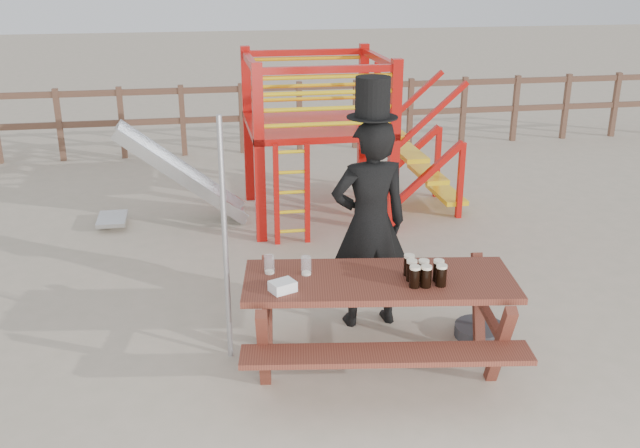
{
  "coord_description": "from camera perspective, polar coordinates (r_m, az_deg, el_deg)",
  "views": [
    {
      "loc": [
        -1.32,
        -5.13,
        3.14
      ],
      "look_at": [
        -0.25,
        0.8,
        0.91
      ],
      "focal_mm": 40.0,
      "sensor_mm": 36.0,
      "label": 1
    }
  ],
  "objects": [
    {
      "name": "empty_glasses",
      "position": [
        5.62,
        -2.6,
        -3.36
      ],
      "size": [
        0.36,
        0.16,
        0.15
      ],
      "color": "silver",
      "rests_on": "picnic_table"
    },
    {
      "name": "metal_pole",
      "position": [
        5.73,
        -7.59,
        -1.49
      ],
      "size": [
        0.05,
        0.05,
        2.06
      ],
      "primitive_type": "cylinder",
      "color": "#B2B2B7",
      "rests_on": "ground"
    },
    {
      "name": "stout_pints",
      "position": [
        5.52,
        8.28,
        -3.82
      ],
      "size": [
        0.3,
        0.32,
        0.17
      ],
      "color": "black",
      "rests_on": "picnic_table"
    },
    {
      "name": "man_with_hat",
      "position": [
        6.28,
        3.99,
        0.4
      ],
      "size": [
        0.73,
        0.5,
        2.25
      ],
      "rotation": [
        0.0,
        0.0,
        3.21
      ],
      "color": "black",
      "rests_on": "ground"
    },
    {
      "name": "playground_fort",
      "position": [
        9.07,
        -0.78,
        7.12
      ],
      "size": [
        4.71,
        1.84,
        2.1
      ],
      "color": "red",
      "rests_on": "ground"
    },
    {
      "name": "picnic_table",
      "position": [
        5.72,
        4.66,
        -7.07
      ],
      "size": [
        2.3,
        1.75,
        0.82
      ],
      "rotation": [
        0.0,
        0.0,
        -0.15
      ],
      "color": "brown",
      "rests_on": "ground"
    },
    {
      "name": "parasol_base",
      "position": [
        6.56,
        12.66,
        -8.33
      ],
      "size": [
        0.45,
        0.45,
        0.19
      ],
      "color": "#313135",
      "rests_on": "ground"
    },
    {
      "name": "back_fence",
      "position": [
        12.44,
        -3.97,
        9.12
      ],
      "size": [
        15.09,
        0.09,
        1.2
      ],
      "color": "brown",
      "rests_on": "ground"
    },
    {
      "name": "ground",
      "position": [
        6.16,
        3.67,
        -10.41
      ],
      "size": [
        60.0,
        60.0,
        0.0
      ],
      "primitive_type": "plane",
      "color": "#B6A48E",
      "rests_on": "ground"
    },
    {
      "name": "paper_bag",
      "position": [
        5.35,
        -3.01,
        -5.0
      ],
      "size": [
        0.22,
        0.2,
        0.08
      ],
      "primitive_type": "cube",
      "rotation": [
        0.0,
        0.0,
        0.4
      ],
      "color": "white",
      "rests_on": "picnic_table"
    }
  ]
}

